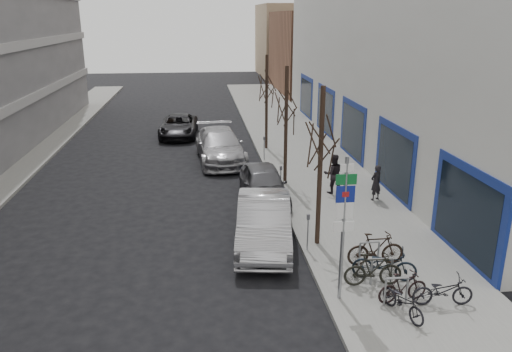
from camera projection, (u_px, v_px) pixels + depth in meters
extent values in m
plane|color=black|center=(253.00, 308.00, 13.54)|extent=(120.00, 120.00, 0.00)
cube|color=slate|center=(325.00, 183.00, 23.47)|extent=(5.00, 70.00, 0.15)
cube|color=brown|center=(336.00, 52.00, 51.56)|extent=(12.00, 14.00, 8.00)
cube|color=#937A5B|center=(309.00, 40.00, 65.65)|extent=(13.00, 12.00, 9.00)
cylinder|color=gray|center=(343.00, 233.00, 13.16)|extent=(0.10, 0.10, 4.20)
cube|color=white|center=(347.00, 168.00, 12.58)|extent=(0.35, 0.03, 0.22)
cube|color=#0C5926|center=(346.00, 179.00, 12.67)|extent=(0.55, 0.03, 0.28)
cube|color=navy|center=(345.00, 194.00, 12.79)|extent=(0.50, 0.03, 0.45)
cube|color=maroon|center=(346.00, 194.00, 12.79)|extent=(0.18, 0.02, 0.14)
cube|color=white|center=(344.00, 211.00, 12.93)|extent=(0.45, 0.03, 0.45)
cube|color=white|center=(344.00, 226.00, 13.07)|extent=(0.55, 0.03, 0.28)
cylinder|color=gray|center=(385.00, 292.00, 13.28)|extent=(0.06, 0.06, 0.80)
cylinder|color=gray|center=(407.00, 291.00, 13.35)|extent=(0.06, 0.06, 0.80)
cylinder|color=gray|center=(397.00, 278.00, 13.19)|extent=(0.60, 0.06, 0.06)
cylinder|color=gray|center=(371.00, 272.00, 14.32)|extent=(0.06, 0.06, 0.80)
cylinder|color=gray|center=(391.00, 271.00, 14.39)|extent=(0.06, 0.06, 0.80)
cylinder|color=gray|center=(383.00, 259.00, 14.23)|extent=(0.60, 0.06, 0.06)
cylinder|color=gray|center=(359.00, 255.00, 15.36)|extent=(0.06, 0.06, 0.80)
cylinder|color=gray|center=(378.00, 254.00, 15.43)|extent=(0.06, 0.06, 0.80)
cylinder|color=gray|center=(370.00, 242.00, 15.27)|extent=(0.60, 0.06, 0.06)
cylinder|color=black|center=(320.00, 170.00, 16.29)|extent=(0.16, 0.16, 5.50)
cylinder|color=black|center=(286.00, 128.00, 22.44)|extent=(0.16, 0.16, 5.50)
cylinder|color=black|center=(266.00, 104.00, 28.59)|extent=(0.16, 0.16, 5.50)
cylinder|color=gray|center=(308.00, 235.00, 16.40)|extent=(0.05, 0.05, 1.10)
cube|color=#3F3F44|center=(308.00, 217.00, 16.21)|extent=(0.10, 0.08, 0.18)
cylinder|color=gray|center=(281.00, 182.00, 21.60)|extent=(0.05, 0.05, 1.10)
cube|color=#3F3F44|center=(281.00, 168.00, 21.41)|extent=(0.10, 0.08, 0.18)
cylinder|color=gray|center=(264.00, 150.00, 26.80)|extent=(0.05, 0.05, 1.10)
cube|color=#3F3F44|center=(264.00, 138.00, 26.61)|extent=(0.10, 0.08, 0.18)
imported|color=black|center=(404.00, 299.00, 12.82)|extent=(0.95, 1.60, 0.94)
imported|color=black|center=(403.00, 287.00, 13.44)|extent=(1.53, 0.67, 0.90)
imported|color=black|center=(385.00, 262.00, 14.55)|extent=(1.96, 1.09, 1.14)
imported|color=black|center=(373.00, 269.00, 14.23)|extent=(1.73, 0.61, 1.03)
imported|color=black|center=(443.00, 288.00, 13.28)|extent=(1.67, 0.64, 1.00)
imported|color=black|center=(376.00, 249.00, 15.42)|extent=(1.82, 0.54, 1.10)
imported|color=#ADACB2|center=(264.00, 222.00, 17.07)|extent=(2.45, 5.31, 1.69)
imported|color=#4D4D52|center=(264.00, 184.00, 21.15)|extent=(1.90, 4.53, 1.53)
imported|color=#9D9CA1|center=(220.00, 146.00, 27.00)|extent=(2.83, 6.05, 1.71)
imported|color=black|center=(179.00, 126.00, 32.64)|extent=(2.56, 5.11, 1.39)
imported|color=black|center=(376.00, 183.00, 20.86)|extent=(0.66, 0.58, 1.53)
imported|color=black|center=(333.00, 173.00, 21.66)|extent=(0.65, 0.45, 1.77)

